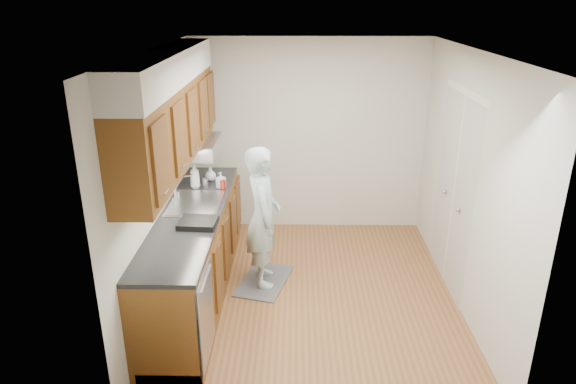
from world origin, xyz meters
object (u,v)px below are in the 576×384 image
(soap_bottle_b, at_px, (221,180))
(dish_rack, at_px, (198,223))
(person, at_px, (263,208))
(soap_bottle_a, at_px, (195,175))
(soda_can, at_px, (223,185))
(steel_can, at_px, (206,183))
(soap_bottle_c, at_px, (211,174))

(soap_bottle_b, height_order, dish_rack, soap_bottle_b)
(person, relative_size, soap_bottle_a, 6.05)
(soap_bottle_b, relative_size, soda_can, 1.64)
(steel_can, bearing_deg, soap_bottle_a, 177.47)
(person, height_order, steel_can, person)
(soap_bottle_a, distance_m, dish_rack, 1.04)
(soda_can, bearing_deg, soap_bottle_c, 121.24)
(soap_bottle_a, xyz_separation_m, soap_bottle_c, (0.13, 0.24, -0.06))
(person, relative_size, soap_bottle_b, 9.53)
(soap_bottle_a, height_order, soap_bottle_c, soap_bottle_a)
(soap_bottle_a, distance_m, steel_can, 0.15)
(steel_can, bearing_deg, soap_bottle_b, 2.96)
(soap_bottle_c, height_order, soda_can, soap_bottle_c)
(soap_bottle_b, bearing_deg, person, -42.01)
(soap_bottle_a, relative_size, steel_can, 2.58)
(person, xyz_separation_m, steel_can, (-0.67, 0.44, 0.11))
(soap_bottle_b, bearing_deg, soap_bottle_a, -179.25)
(soap_bottle_b, distance_m, dish_rack, 1.02)
(person, bearing_deg, soap_bottle_b, 40.31)
(soap_bottle_c, bearing_deg, soap_bottle_a, -119.46)
(soap_bottle_c, relative_size, dish_rack, 0.47)
(person, xyz_separation_m, soap_bottle_c, (-0.65, 0.68, 0.14))
(dish_rack, bearing_deg, person, 48.91)
(person, distance_m, soap_bottle_c, 0.95)
(soap_bottle_b, bearing_deg, soda_can, -64.94)
(person, height_order, dish_rack, person)
(soda_can, distance_m, steel_can, 0.21)
(soap_bottle_b, bearing_deg, dish_rack, -94.22)
(person, xyz_separation_m, soda_can, (-0.46, 0.38, 0.11))
(soda_can, height_order, steel_can, same)
(steel_can, bearing_deg, dish_rack, -84.55)
(soap_bottle_b, height_order, steel_can, soap_bottle_b)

